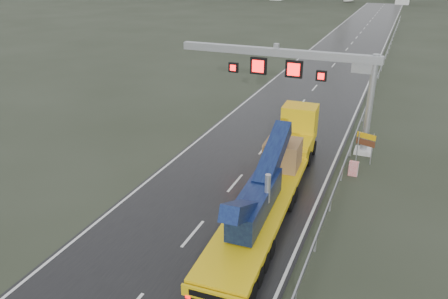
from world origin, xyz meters
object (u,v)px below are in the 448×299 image
at_px(exit_sign_pair, 366,142).
at_px(striped_barrier, 353,169).
at_px(heavy_haul_truck, 278,167).
at_px(sign_gantry, 304,71).

xyz_separation_m(exit_sign_pair, striped_barrier, (-0.40, -2.14, -1.09)).
xyz_separation_m(heavy_haul_truck, striped_barrier, (3.99, 4.00, -1.16)).
distance_m(heavy_haul_truck, striped_barrier, 5.77).
xyz_separation_m(sign_gantry, heavy_haul_truck, (0.61, -8.00, -3.96)).
bearing_deg(exit_sign_pair, striped_barrier, -81.76).
bearing_deg(exit_sign_pair, sign_gantry, 178.43).
height_order(sign_gantry, exit_sign_pair, sign_gantry).
height_order(exit_sign_pair, striped_barrier, exit_sign_pair).
distance_m(exit_sign_pair, striped_barrier, 2.44).
distance_m(sign_gantry, heavy_haul_truck, 8.95).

